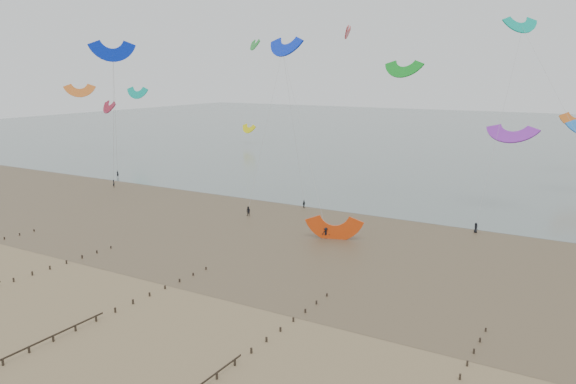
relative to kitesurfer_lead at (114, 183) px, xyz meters
The scene contains 6 objects.
ground 65.93m from the kitesurfer_lead, 42.46° to the right, with size 500.00×500.00×0.00m, color brown.
sea_and_shore 45.70m from the kitesurfer_lead, 12.77° to the right, with size 500.00×665.00×0.03m.
kitesurfer_lead is the anchor object (origin of this frame).
kitesurfers 79.97m from the kitesurfer_lead, ahead, with size 140.67×29.23×1.84m.
grounded_kite 62.27m from the kitesurfer_lead, 10.41° to the right, with size 7.60×3.98×5.79m, color red, non-canonical shape.
kites_airborne 64.01m from the kitesurfer_lead, 45.28° to the left, with size 239.13×105.42×38.24m.
Camera 1 is at (49.40, -43.59, 25.82)m, focal length 35.00 mm.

